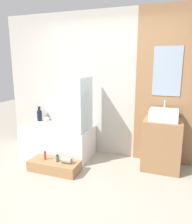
{
  "coord_description": "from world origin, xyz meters",
  "views": [
    {
      "loc": [
        1.11,
        -2.23,
        1.71
      ],
      "look_at": [
        0.06,
        0.72,
        1.0
      ],
      "focal_mm": 35.0,
      "sensor_mm": 36.0,
      "label": 1
    }
  ],
  "objects_px": {
    "bottle_soap_primary": "(45,156)",
    "bottle_soap_secondary": "(57,158)",
    "bathtub": "(58,140)",
    "wooden_step_bench": "(54,166)",
    "sink": "(164,115)",
    "vase_round_light": "(47,119)",
    "vase_tall_dark": "(39,115)"
  },
  "relations": [
    {
      "from": "wooden_step_bench",
      "to": "vase_tall_dark",
      "type": "bearing_deg",
      "value": 133.75
    },
    {
      "from": "bathtub",
      "to": "vase_tall_dark",
      "type": "bearing_deg",
      "value": 156.15
    },
    {
      "from": "sink",
      "to": "bottle_soap_primary",
      "type": "bearing_deg",
      "value": -159.14
    },
    {
      "from": "bathtub",
      "to": "bottle_soap_secondary",
      "type": "height_order",
      "value": "bathtub"
    },
    {
      "from": "bottle_soap_secondary",
      "to": "sink",
      "type": "bearing_deg",
      "value": 23.61
    },
    {
      "from": "sink",
      "to": "bottle_soap_secondary",
      "type": "height_order",
      "value": "sink"
    },
    {
      "from": "bottle_soap_secondary",
      "to": "vase_round_light",
      "type": "bearing_deg",
      "value": 129.82
    },
    {
      "from": "sink",
      "to": "vase_round_light",
      "type": "distance_m",
      "value": 2.27
    },
    {
      "from": "bottle_soap_primary",
      "to": "sink",
      "type": "bearing_deg",
      "value": 20.86
    },
    {
      "from": "wooden_step_bench",
      "to": "bottle_soap_secondary",
      "type": "distance_m",
      "value": 0.15
    },
    {
      "from": "bathtub",
      "to": "vase_round_light",
      "type": "xyz_separation_m",
      "value": [
        -0.37,
        0.24,
        0.32
      ]
    },
    {
      "from": "vase_tall_dark",
      "to": "bottle_soap_primary",
      "type": "height_order",
      "value": "vase_tall_dark"
    },
    {
      "from": "wooden_step_bench",
      "to": "sink",
      "type": "distance_m",
      "value": 1.92
    },
    {
      "from": "vase_tall_dark",
      "to": "vase_round_light",
      "type": "bearing_deg",
      "value": -0.53
    },
    {
      "from": "bathtub",
      "to": "wooden_step_bench",
      "type": "height_order",
      "value": "bathtub"
    },
    {
      "from": "bathtub",
      "to": "sink",
      "type": "height_order",
      "value": "sink"
    },
    {
      "from": "vase_round_light",
      "to": "vase_tall_dark",
      "type": "bearing_deg",
      "value": 179.47
    },
    {
      "from": "bottle_soap_primary",
      "to": "bottle_soap_secondary",
      "type": "height_order",
      "value": "bottle_soap_primary"
    },
    {
      "from": "vase_tall_dark",
      "to": "bottle_soap_secondary",
      "type": "relative_size",
      "value": 2.55
    },
    {
      "from": "vase_round_light",
      "to": "bottle_soap_primary",
      "type": "relative_size",
      "value": 0.71
    },
    {
      "from": "vase_round_light",
      "to": "bottle_soap_primary",
      "type": "distance_m",
      "value": 1.03
    },
    {
      "from": "vase_tall_dark",
      "to": "bottle_soap_primary",
      "type": "xyz_separation_m",
      "value": [
        0.64,
        -0.84,
        -0.43
      ]
    },
    {
      "from": "sink",
      "to": "vase_round_light",
      "type": "xyz_separation_m",
      "value": [
        -2.24,
        0.17,
        -0.31
      ]
    },
    {
      "from": "vase_round_light",
      "to": "bottle_soap_secondary",
      "type": "xyz_separation_m",
      "value": [
        0.7,
        -0.84,
        -0.38
      ]
    },
    {
      "from": "vase_round_light",
      "to": "bottle_soap_secondary",
      "type": "bearing_deg",
      "value": -50.18
    },
    {
      "from": "wooden_step_bench",
      "to": "vase_tall_dark",
      "type": "xyz_separation_m",
      "value": [
        -0.81,
        0.84,
        0.58
      ]
    },
    {
      "from": "bathtub",
      "to": "vase_tall_dark",
      "type": "distance_m",
      "value": 0.71
    },
    {
      "from": "bathtub",
      "to": "vase_round_light",
      "type": "height_order",
      "value": "vase_round_light"
    },
    {
      "from": "bottle_soap_primary",
      "to": "vase_round_light",
      "type": "bearing_deg",
      "value": 119.49
    },
    {
      "from": "bathtub",
      "to": "sink",
      "type": "relative_size",
      "value": 2.97
    },
    {
      "from": "vase_tall_dark",
      "to": "bottle_soap_secondary",
      "type": "bearing_deg",
      "value": -44.14
    },
    {
      "from": "sink",
      "to": "vase_tall_dark",
      "type": "xyz_separation_m",
      "value": [
        -2.41,
        0.17,
        -0.24
      ]
    }
  ]
}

